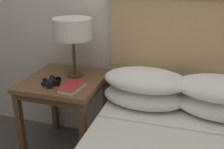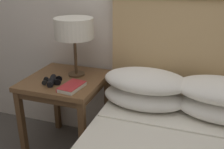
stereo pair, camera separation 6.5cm
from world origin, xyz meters
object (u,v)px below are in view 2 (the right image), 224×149
at_px(nightstand, 66,88).
at_px(table_lamp, 74,29).
at_px(binoculars_pair, 52,81).
at_px(book_on_nightstand, 72,87).

bearing_deg(nightstand, table_lamp, 58.90).
xyz_separation_m(nightstand, binoculars_pair, (-0.04, -0.12, 0.11)).
bearing_deg(binoculars_pair, nightstand, 73.41).
relative_size(book_on_nightstand, binoculars_pair, 1.31).
bearing_deg(table_lamp, book_on_nightstand, -70.94).
bearing_deg(binoculars_pair, table_lamp, 66.94).
relative_size(nightstand, table_lamp, 1.45).
bearing_deg(table_lamp, binoculars_pair, -113.06).
distance_m(nightstand, table_lamp, 0.46).
xyz_separation_m(nightstand, table_lamp, (0.05, 0.09, 0.45)).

